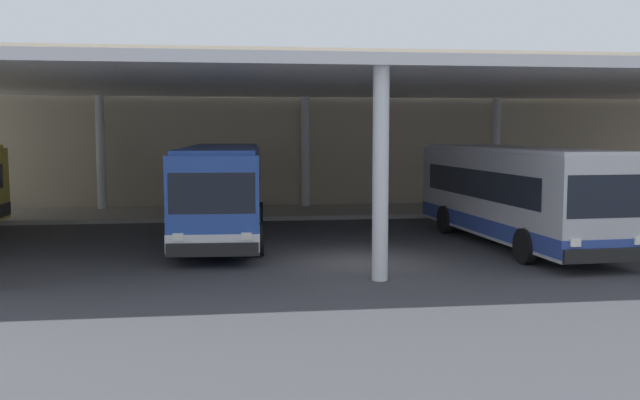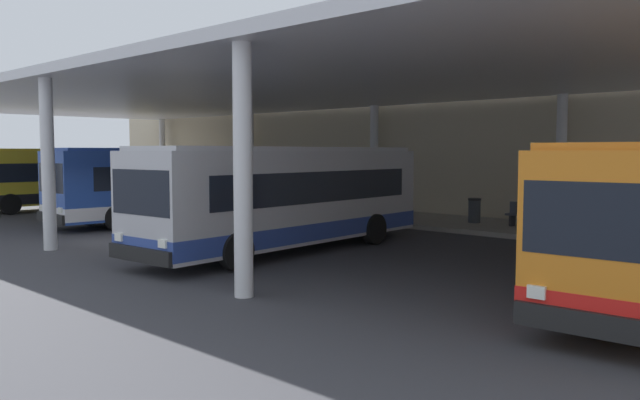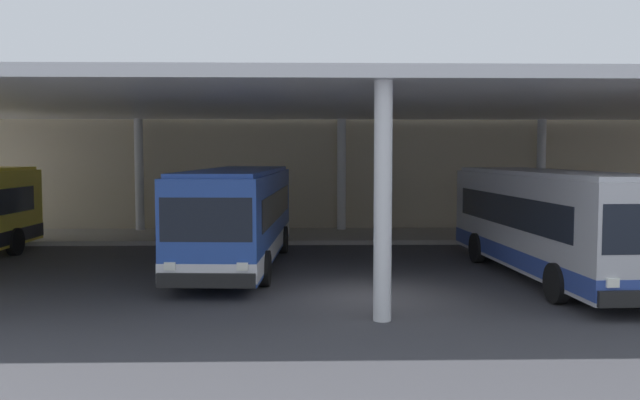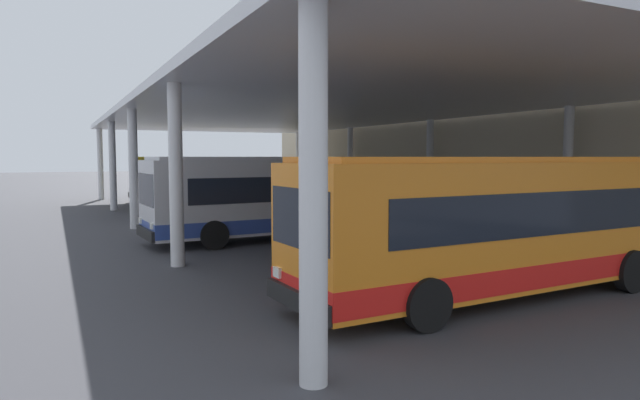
{
  "view_description": "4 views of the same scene",
  "coord_description": "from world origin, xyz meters",
  "px_view_note": "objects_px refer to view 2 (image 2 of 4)",
  "views": [
    {
      "loc": [
        -3.84,
        -19.68,
        3.72
      ],
      "look_at": [
        -0.79,
        2.7,
        1.51
      ],
      "focal_mm": 40.21,
      "sensor_mm": 36.0,
      "label": 1
    },
    {
      "loc": [
        19.41,
        -10.96,
        3.04
      ],
      "look_at": [
        3.95,
        5.45,
        1.31
      ],
      "focal_mm": 35.73,
      "sensor_mm": 36.0,
      "label": 2
    },
    {
      "loc": [
        -1.71,
        -16.8,
        3.68
      ],
      "look_at": [
        -1.19,
        5.22,
        2.12
      ],
      "focal_mm": 37.07,
      "sensor_mm": 36.0,
      "label": 3
    },
    {
      "loc": [
        25.23,
        -5.67,
        3.17
      ],
      "look_at": [
        4.76,
        4.28,
        1.37
      ],
      "focal_mm": 30.84,
      "sensor_mm": 36.0,
      "label": 4
    }
  ],
  "objects_px": {
    "bus_nearest_bay": "(65,178)",
    "trash_bin": "(474,210)",
    "bus_second_bay": "(174,184)",
    "bench_waiting": "(531,215)",
    "bus_middle_bay": "(287,197)"
  },
  "relations": [
    {
      "from": "bus_nearest_bay",
      "to": "trash_bin",
      "type": "relative_size",
      "value": 10.81
    },
    {
      "from": "bus_second_bay",
      "to": "bench_waiting",
      "type": "relative_size",
      "value": 5.92
    },
    {
      "from": "trash_bin",
      "to": "bench_waiting",
      "type": "bearing_deg",
      "value": 0.96
    },
    {
      "from": "bus_middle_bay",
      "to": "bench_waiting",
      "type": "distance_m",
      "value": 10.09
    },
    {
      "from": "bus_middle_bay",
      "to": "bench_waiting",
      "type": "xyz_separation_m",
      "value": [
        3.34,
        9.47,
        -0.99
      ]
    },
    {
      "from": "bus_middle_bay",
      "to": "bench_waiting",
      "type": "bearing_deg",
      "value": 70.54
    },
    {
      "from": "bus_second_bay",
      "to": "bus_middle_bay",
      "type": "relative_size",
      "value": 1.0
    },
    {
      "from": "bus_nearest_bay",
      "to": "bus_second_bay",
      "type": "distance_m",
      "value": 9.6
    },
    {
      "from": "bus_second_bay",
      "to": "bench_waiting",
      "type": "height_order",
      "value": "bus_second_bay"
    },
    {
      "from": "bench_waiting",
      "to": "trash_bin",
      "type": "distance_m",
      "value": 2.34
    },
    {
      "from": "bench_waiting",
      "to": "trash_bin",
      "type": "bearing_deg",
      "value": -179.04
    },
    {
      "from": "bench_waiting",
      "to": "trash_bin",
      "type": "xyz_separation_m",
      "value": [
        -2.34,
        -0.04,
        0.01
      ]
    },
    {
      "from": "bus_nearest_bay",
      "to": "bench_waiting",
      "type": "distance_m",
      "value": 23.58
    },
    {
      "from": "bus_second_bay",
      "to": "trash_bin",
      "type": "relative_size",
      "value": 10.86
    },
    {
      "from": "bench_waiting",
      "to": "bus_middle_bay",
      "type": "bearing_deg",
      "value": -109.46
    }
  ]
}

